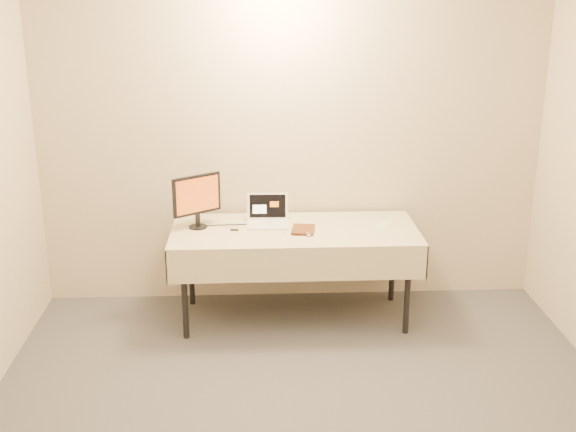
{
  "coord_description": "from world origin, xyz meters",
  "views": [
    {
      "loc": [
        -0.3,
        -3.09,
        2.53
      ],
      "look_at": [
        -0.05,
        1.99,
        0.86
      ],
      "focal_mm": 45.0,
      "sensor_mm": 36.0,
      "label": 1
    }
  ],
  "objects_px": {
    "monitor": "(197,197)",
    "book": "(292,217)",
    "table": "(295,237)",
    "laptop": "(268,217)"
  },
  "relations": [
    {
      "from": "table",
      "to": "monitor",
      "type": "relative_size",
      "value": 4.54
    },
    {
      "from": "monitor",
      "to": "book",
      "type": "xyz_separation_m",
      "value": [
        0.71,
        -0.11,
        -0.13
      ]
    },
    {
      "from": "book",
      "to": "monitor",
      "type": "bearing_deg",
      "value": -179.46
    },
    {
      "from": "table",
      "to": "book",
      "type": "distance_m",
      "value": 0.18
    },
    {
      "from": "table",
      "to": "book",
      "type": "height_order",
      "value": "book"
    },
    {
      "from": "table",
      "to": "book",
      "type": "relative_size",
      "value": 8.35
    },
    {
      "from": "laptop",
      "to": "book",
      "type": "height_order",
      "value": "book"
    },
    {
      "from": "table",
      "to": "monitor",
      "type": "distance_m",
      "value": 0.79
    },
    {
      "from": "monitor",
      "to": "book",
      "type": "height_order",
      "value": "monitor"
    },
    {
      "from": "book",
      "to": "table",
      "type": "bearing_deg",
      "value": 69.34
    }
  ]
}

